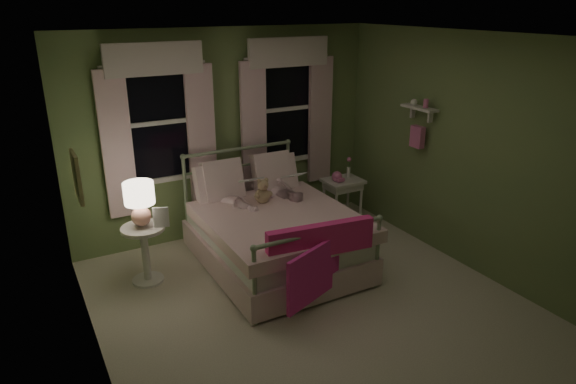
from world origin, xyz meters
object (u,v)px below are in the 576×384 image
bed (273,233)px  table_lamp (140,200)px  nightstand_left (145,247)px  child_right (277,173)px  nightstand_right (343,187)px  teddy_bear (263,193)px  child_left (234,179)px

bed → table_lamp: size_ratio=4.25×
bed → nightstand_left: bearing=168.1°
child_right → nightstand_right: size_ratio=1.17×
nightstand_left → child_right: bearing=4.3°
table_lamp → bed: bearing=-11.9°
teddy_bear → table_lamp: (-1.40, 0.03, 0.16)m
child_left → nightstand_left: (-1.12, -0.13, -0.54)m
table_lamp → nightstand_left: bearing=135.0°
bed → child_left: size_ratio=2.61×
child_right → table_lamp: 1.68m
nightstand_left → child_left: bearing=6.5°
child_right → nightstand_right: child_right is taller
table_lamp → teddy_bear: bearing=-1.3°
child_right → teddy_bear: (-0.28, -0.16, -0.15)m
child_left → table_lamp: (-1.12, -0.13, -0.01)m
nightstand_left → nightstand_right: (2.72, 0.24, 0.13)m
bed → nightstand_left: bed is taller
teddy_bear → nightstand_right: bearing=11.4°
bed → table_lamp: bearing=168.1°
bed → nightstand_right: 1.44m
table_lamp → nightstand_right: size_ratio=0.75×
bed → child_right: size_ratio=2.72×
child_left → child_right: size_ratio=1.04×
teddy_bear → nightstand_left: (-1.40, 0.03, -0.37)m
nightstand_left → bed: bearing=-11.9°
bed → nightstand_left: (-1.40, 0.29, 0.03)m
child_left → bed: bearing=109.5°
child_left → table_lamp: bearing=-7.6°
nightstand_left → table_lamp: 0.54m
child_left → table_lamp: child_left is taller
child_right → table_lamp: bearing=-11.3°
teddy_bear → nightstand_left: bearing=178.7°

